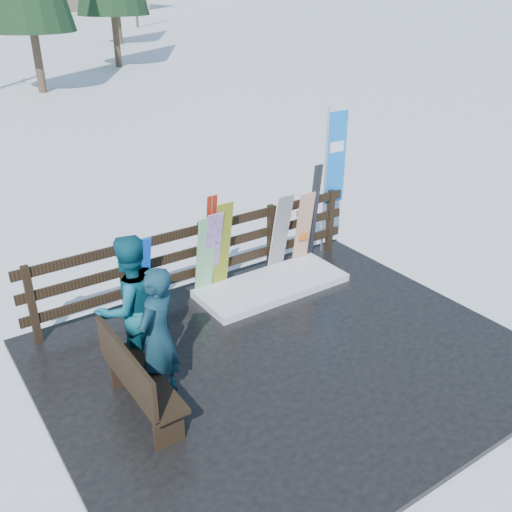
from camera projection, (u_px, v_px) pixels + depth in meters
ground at (287, 362)px, 7.52m from camera, size 700.00×700.00×0.00m
deck at (287, 359)px, 7.50m from camera, size 6.00×5.00×0.08m
fence at (203, 252)px, 8.83m from camera, size 5.60×0.10×1.15m
snow_patch at (272, 285)px, 9.10m from camera, size 2.41×1.00×0.12m
bench at (136, 378)px, 6.27m from camera, size 0.41×1.50×0.97m
snowboard_0 at (140, 277)px, 8.09m from camera, size 0.28×0.36×1.30m
snowboard_1 at (205, 257)px, 8.62m from camera, size 0.29×0.29×1.36m
snowboard_2 at (222, 247)px, 8.73m from camera, size 0.26×0.31×1.53m
snowboard_3 at (212, 254)px, 8.67m from camera, size 0.26×0.35×1.41m
snowboard_4 at (280, 234)px, 9.32m from camera, size 0.31×0.30×1.41m
snowboard_5 at (303, 230)px, 9.58m from camera, size 0.30×0.22×1.35m
ski_pair_a at (211, 245)px, 8.68m from camera, size 0.16×0.24×1.65m
ski_pair_b at (313, 214)px, 9.67m from camera, size 0.17×0.20×1.76m
rental_flag at (333, 164)px, 9.79m from camera, size 0.45×0.04×2.60m
person_front at (158, 336)px, 6.40m from camera, size 0.74×0.68×1.71m
person_back at (131, 307)px, 6.83m from camera, size 0.97×0.80×1.85m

